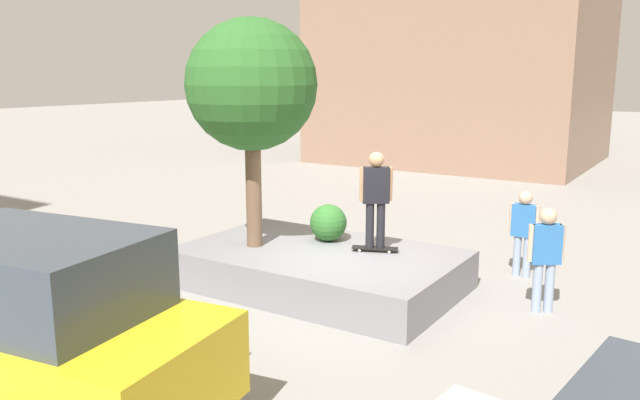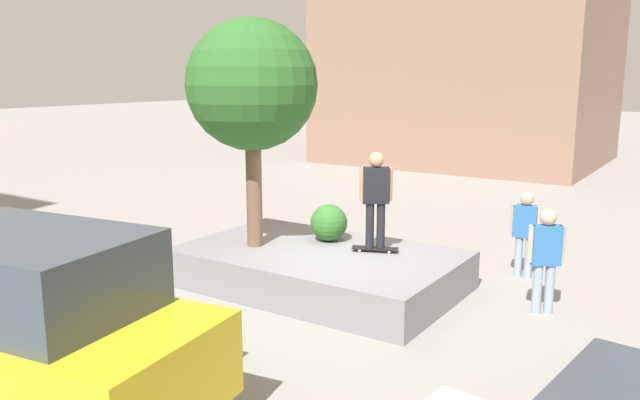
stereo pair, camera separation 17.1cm
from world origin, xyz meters
The scene contains 9 objects.
ground_plane centered at (0.00, 0.00, 0.00)m, with size 120.00×120.00×0.00m, color gray.
planter_ledge centered at (0.60, -0.15, 0.33)m, with size 4.73×2.96×0.66m, color gray.
plaza_tree centered at (1.76, 0.22, 3.49)m, with size 2.27×2.27×3.99m.
boxwood_shrub centered at (0.82, -0.79, 1.01)m, with size 0.68×0.68×0.68m, color #2D6628.
skateboard centered at (-0.25, -0.60, 0.72)m, with size 0.82×0.50×0.07m.
skateboarder centered at (-0.25, -0.60, 1.70)m, with size 0.48×0.41×1.67m.
sedan_parked centered at (0.86, 5.31, 1.07)m, with size 4.77×2.62×2.12m.
passerby_with_bag centered at (-2.24, -2.65, 0.93)m, with size 0.55×0.25×1.61m.
pedestrian_crossing centered at (-3.02, -1.02, 0.97)m, with size 0.50×0.40×1.68m.
Camera 2 is at (-5.35, 8.86, 3.71)m, focal length 35.88 mm.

